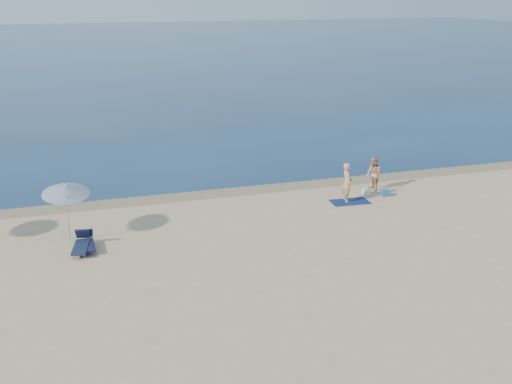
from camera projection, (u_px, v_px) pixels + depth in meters
sea at (103, 48)px, 104.97m from camera, size 240.00×160.00×0.01m
wet_sand_strip at (245, 190)px, 31.87m from camera, size 240.00×1.60×0.00m
person_left at (347, 182)px, 29.94m from camera, size 0.52×0.73×1.88m
person_right at (374, 174)px, 31.65m from camera, size 0.64×0.82×1.68m
beach_towel at (350, 202)px, 30.12m from camera, size 1.86×1.12×0.03m
white_bag at (366, 192)px, 31.14m from camera, size 0.44×0.42×0.30m
blue_cooler at (385, 193)px, 30.98m from camera, size 0.44×0.34×0.29m
umbrella_near at (66, 190)px, 25.09m from camera, size 1.92×1.95×2.44m
lounger_left at (81, 245)px, 24.46m from camera, size 0.83×1.71×0.72m
lounger_right at (88, 243)px, 24.66m from camera, size 0.50×1.51×0.67m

